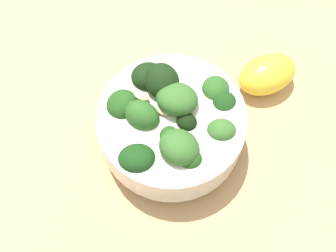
% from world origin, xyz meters
% --- Properties ---
extents(ground_plane, '(0.63, 0.63, 0.04)m').
position_xyz_m(ground_plane, '(0.00, 0.00, -0.02)').
color(ground_plane, tan).
extents(bowl_of_broccoli, '(0.18, 0.18, 0.10)m').
position_xyz_m(bowl_of_broccoli, '(0.02, -0.01, 0.05)').
color(bowl_of_broccoli, silver).
rests_on(bowl_of_broccoli, ground_plane).
extents(lemon_wedge, '(0.10, 0.09, 0.05)m').
position_xyz_m(lemon_wedge, '(-0.10, -0.11, 0.02)').
color(lemon_wedge, yellow).
rests_on(lemon_wedge, ground_plane).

